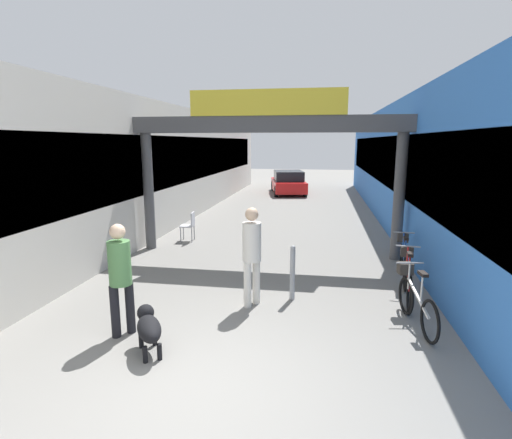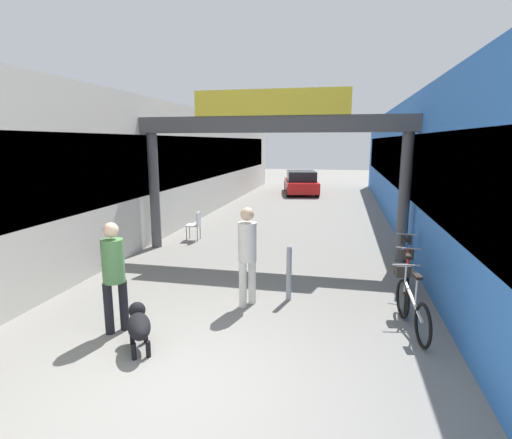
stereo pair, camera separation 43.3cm
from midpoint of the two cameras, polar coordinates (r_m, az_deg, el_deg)
ground_plane at (r=5.43m, az=-10.42°, el=-22.57°), size 80.00×80.00×0.00m
storefront_left at (r=16.67m, az=-14.55°, el=7.71°), size 3.00×26.00×4.23m
storefront_right at (r=15.65m, az=22.33°, el=7.05°), size 3.00×26.00×4.23m
arcade_sign_gateway at (r=10.49m, az=0.48°, el=11.42°), size 7.40×0.47×4.28m
pedestrian_with_dog at (r=6.57m, az=-20.65°, el=-7.07°), size 0.48×0.48×1.78m
pedestrian_companion at (r=7.26m, az=-2.31°, el=-4.33°), size 0.47×0.47×1.84m
dog_on_leash at (r=6.18m, az=-17.13°, el=-14.40°), size 0.68×0.85×0.61m
bicycle_silver_nearest at (r=7.12m, az=20.14°, el=-10.66°), size 0.46×1.68×0.98m
bicycle_red_second at (r=8.21m, az=19.40°, el=-7.72°), size 0.46×1.68×0.98m
bicycle_blue_third at (r=9.42m, az=19.09°, el=-5.30°), size 0.46×1.68×0.98m
bollard_post_metal at (r=7.68m, az=3.61°, el=-7.54°), size 0.10×0.10×1.07m
cafe_chair_aluminium_nearer at (r=12.33m, az=-10.44°, el=-0.59°), size 0.44×0.44×0.89m
parked_car_red at (r=23.46m, az=4.10°, el=5.29°), size 2.45×4.25×1.33m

